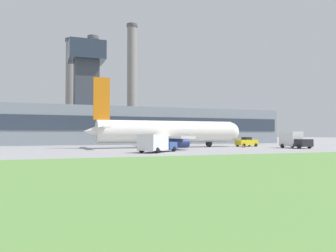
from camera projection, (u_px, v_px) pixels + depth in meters
The scene contains 11 objects.
ground_plane at pixel (162, 149), 51.29m from camera, with size 400.00×400.00×0.00m, color gray.
terminal_building at pixel (119, 123), 78.80m from camera, with size 78.60×16.11×23.68m.
smokestack_left at pixel (71, 90), 101.75m from camera, with size 3.73×3.73×32.14m.
smokestack_right at pixel (93, 88), 107.18m from camera, with size 3.64×3.64×34.67m.
smokestack_far at pixel (132, 82), 113.03m from camera, with size 3.77×3.77×40.58m.
airplane at pixel (166, 132), 55.60m from camera, with size 27.83×22.62×11.30m.
pushback_tug at pixel (247, 142), 60.11m from camera, with size 4.16×2.73×1.75m.
baggage_truck at pixel (156, 143), 40.22m from camera, with size 6.18×5.90×2.22m.
fuel_truck at pixel (294, 140), 53.14m from camera, with size 3.03×5.24×2.69m.
ground_crew_person at pixel (148, 144), 46.99m from camera, with size 0.43×0.43×1.68m.
traffic_cone_near_nose at pixel (243, 146), 55.61m from camera, with size 0.50×0.50×0.56m.
Camera 1 is at (-17.10, -48.45, 2.17)m, focal length 35.00 mm.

